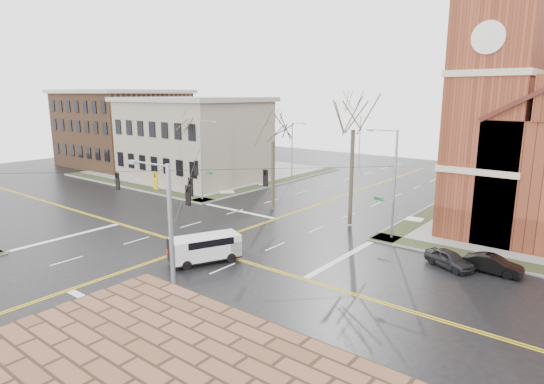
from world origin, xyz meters
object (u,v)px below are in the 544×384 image
Objects in this scene: signal_pole_se at (170,260)px; parked_car_b at (493,264)px; parked_car_a at (449,259)px; tree_ne at (353,123)px; streetlight_north_b at (361,138)px; signal_pole_ne at (393,181)px; signal_pole_nw at (202,158)px; tree_nw_near at (273,137)px; tree_nw_far at (192,126)px; streetlight_north_a at (293,149)px; cargo_van at (208,246)px.

signal_pole_se is 2.40× the size of parked_car_b.
tree_ne reaches higher than parked_car_a.
signal_pole_se reaches higher than streetlight_north_b.
signal_pole_nw is (-22.64, 0.00, 0.00)m from signal_pole_ne.
tree_nw_near is at bearing -76.97° from streetlight_north_b.
signal_pole_ne is 8.14m from parked_car_a.
signal_pole_se is 0.80× the size of tree_nw_far.
streetlight_north_a is 16.98m from tree_nw_near.
signal_pole_nw is at bearing -92.32° from streetlight_north_a.
parked_car_b is at bearing -4.78° from signal_pole_nw.
streetlight_north_a is at bearing 60.05° from parked_car_b.
parked_car_b is at bearing 67.00° from signal_pole_se.
parked_car_b is (16.80, 10.51, -0.52)m from cargo_van.
parked_car_b is 0.35× the size of tree_nw_near.
streetlight_north_a is at bearing 79.21° from parked_car_a.
signal_pole_ne is 1.00× the size of signal_pole_nw.
tree_nw_far is at bearing 164.77° from cargo_van.
tree_ne is (22.22, -0.93, 1.27)m from tree_nw_far.
parked_car_a is 21.81m from tree_nw_near.
streetlight_north_b reaches higher than parked_car_a.
signal_pole_nw is 36.51m from streetlight_north_b.
parked_car_a is at bearing -29.81° from signal_pole_ne.
signal_pole_nw is 0.80× the size of tree_nw_far.
parked_car_a is at bearing -35.48° from streetlight_north_a.
cargo_van is at bearing -64.99° from streetlight_north_a.
streetlight_north_b is at bearing 81.95° from tree_nw_far.
cargo_van is at bearing 124.06° from parked_car_b.
signal_pole_ne reaches higher than cargo_van.
signal_pole_se is at bearing 159.02° from parked_car_b.
parked_car_a is at bearing -24.87° from tree_ne.
parked_car_a is at bearing 72.99° from signal_pole_se.
tree_nw_far is (-26.80, 25.40, 3.18)m from signal_pole_se.
streetlight_north_b is (0.67, 36.50, -0.48)m from signal_pole_nw.
cargo_van is 17.36m from tree_nw_near.
signal_pole_ne is 2.47× the size of parked_car_a.
parked_car_a is (27.96, -39.93, -3.85)m from streetlight_north_b.
parked_car_b is at bearing -8.06° from tree_nw_far.
cargo_van is at bearing -42.17° from signal_pole_nw.
signal_pole_ne is 14.35m from tree_nw_near.
tree_nw_near reaches higher than signal_pole_nw.
signal_pole_ne is at bearing -36.90° from streetlight_north_a.
tree_ne is (-4.58, 24.47, 4.45)m from signal_pole_se.
signal_pole_ne is 42.61m from streetlight_north_b.
tree_nw_far is at bearing 177.65° from tree_nw_near.
streetlight_north_b is at bearing 103.03° from tree_nw_near.
parked_car_b is 24.11m from tree_nw_near.
signal_pole_ne is 22.64m from signal_pole_nw.
cargo_van is (-8.15, -13.13, -3.81)m from signal_pole_ne.
signal_pole_nw is 1.12× the size of streetlight_north_a.
cargo_van is (13.83, -49.63, -3.33)m from streetlight_north_b.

